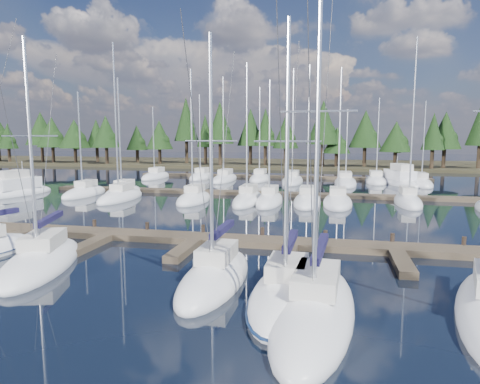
% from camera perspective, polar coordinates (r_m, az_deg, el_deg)
% --- Properties ---
extents(ground, '(260.00, 260.00, 0.00)m').
position_cam_1_polar(ground, '(39.23, -0.19, -2.40)').
color(ground, black).
rests_on(ground, ground).
extents(far_shore, '(220.00, 30.00, 0.60)m').
position_cam_1_polar(far_shore, '(98.30, 7.36, 3.73)').
color(far_shore, '#312D1B').
rests_on(far_shore, ground).
extents(main_dock, '(44.00, 6.13, 0.90)m').
position_cam_1_polar(main_dock, '(27.24, -5.96, -6.49)').
color(main_dock, '#4C3F2F').
rests_on(main_dock, ground).
extents(back_docks, '(50.00, 21.80, 0.40)m').
position_cam_1_polar(back_docks, '(58.29, 3.95, 1.06)').
color(back_docks, '#4C3F2F').
rests_on(back_docks, ground).
extents(front_sailboat_2, '(5.40, 9.19, 12.30)m').
position_cam_1_polar(front_sailboat_2, '(24.81, -24.94, -8.41)').
color(front_sailboat_2, silver).
rests_on(front_sailboat_2, ground).
extents(front_sailboat_3, '(2.72, 8.15, 11.91)m').
position_cam_1_polar(front_sailboat_3, '(20.26, -3.35, -11.22)').
color(front_sailboat_3, silver).
rests_on(front_sailboat_3, ground).
extents(front_sailboat_4, '(3.07, 8.15, 11.94)m').
position_cam_1_polar(front_sailboat_4, '(18.17, 6.18, -13.55)').
color(front_sailboat_4, silver).
rests_on(front_sailboat_4, ground).
extents(front_sailboat_5, '(3.57, 10.14, 13.84)m').
position_cam_1_polar(front_sailboat_5, '(16.93, 9.93, -15.22)').
color(front_sailboat_5, silver).
rests_on(front_sailboat_5, ground).
extents(back_sailboat_rows, '(44.48, 32.10, 16.88)m').
position_cam_1_polar(back_sailboat_rows, '(53.56, 3.91, 0.56)').
color(back_sailboat_rows, silver).
rests_on(back_sailboat_rows, ground).
extents(motor_yacht_left, '(4.84, 9.81, 4.70)m').
position_cam_1_polar(motor_yacht_left, '(55.21, -27.65, 0.17)').
color(motor_yacht_left, silver).
rests_on(motor_yacht_left, ground).
extents(motor_yacht_right, '(5.87, 10.02, 4.76)m').
position_cam_1_polar(motor_yacht_right, '(63.39, 20.49, 1.42)').
color(motor_yacht_right, silver).
rests_on(motor_yacht_right, ground).
extents(tree_line, '(184.66, 11.36, 14.49)m').
position_cam_1_polar(tree_line, '(88.46, 5.94, 7.99)').
color(tree_line, black).
rests_on(tree_line, far_shore).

